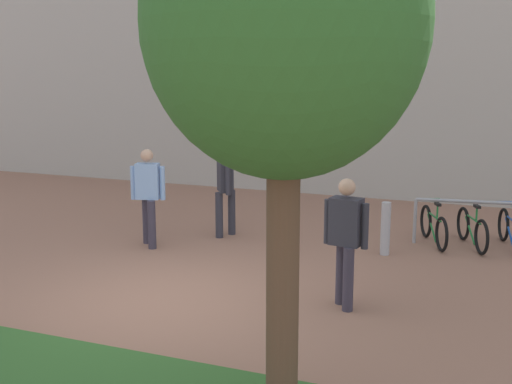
# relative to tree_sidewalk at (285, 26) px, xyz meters

# --- Properties ---
(ground_plane) EXTENTS (60.00, 60.00, 0.00)m
(ground_plane) POSITION_rel_tree_sidewalk_xyz_m (-2.46, 2.28, -3.43)
(ground_plane) COLOR #936651
(planter_strip) EXTENTS (7.00, 1.10, 0.16)m
(planter_strip) POSITION_rel_tree_sidewalk_xyz_m (-2.69, -0.01, -3.35)
(planter_strip) COLOR #336028
(planter_strip) RESTS_ON ground
(tree_sidewalk) EXTENTS (2.27, 2.27, 4.71)m
(tree_sidewalk) POSITION_rel_tree_sidewalk_xyz_m (0.00, 0.00, 0.00)
(tree_sidewalk) COLOR brown
(tree_sidewalk) RESTS_ON ground
(bike_rack_cluster) EXTENTS (2.63, 1.76, 0.83)m
(bike_rack_cluster) POSITION_rel_tree_sidewalk_xyz_m (1.58, 6.66, -3.08)
(bike_rack_cluster) COLOR #99999E
(bike_rack_cluster) RESTS_ON ground
(bollard_steel) EXTENTS (0.16, 0.16, 0.90)m
(bollard_steel) POSITION_rel_tree_sidewalk_xyz_m (-0.07, 5.56, -2.98)
(bollard_steel) COLOR #ADADB2
(bollard_steel) RESTS_ON ground
(person_suited_navy) EXTENTS (0.60, 0.36, 1.72)m
(person_suited_navy) POSITION_rel_tree_sidewalk_xyz_m (-0.15, 2.97, -2.45)
(person_suited_navy) COLOR #383342
(person_suited_navy) RESTS_ON ground
(person_suited_dark) EXTENTS (0.43, 0.52, 1.72)m
(person_suited_dark) POSITION_rel_tree_sidewalk_xyz_m (-3.06, 5.70, -2.45)
(person_suited_dark) COLOR #2D2D38
(person_suited_dark) RESTS_ON ground
(person_shirt_white) EXTENTS (0.59, 0.41, 1.72)m
(person_shirt_white) POSITION_rel_tree_sidewalk_xyz_m (-4.04, 4.60, -2.45)
(person_shirt_white) COLOR #383342
(person_shirt_white) RESTS_ON ground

